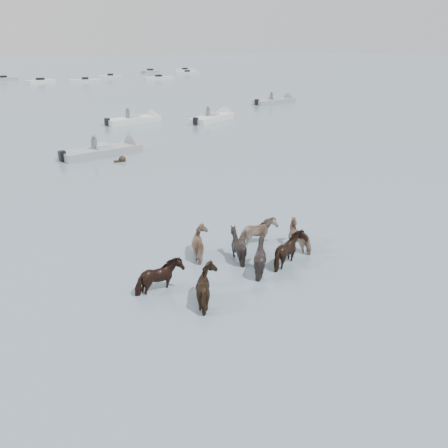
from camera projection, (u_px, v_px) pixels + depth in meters
ground at (289, 276)px, 15.02m from camera, size 400.00×400.00×0.00m
pony_herd at (243, 255)px, 15.56m from camera, size 6.97×3.98×1.29m
swimming_pony at (122, 160)px, 29.00m from camera, size 0.72×0.44×0.44m
motorboat_b at (112, 150)px, 30.93m from camera, size 5.72×2.13×1.92m
motorboat_c at (140, 119)px, 42.79m from camera, size 5.63×2.29×1.92m
motorboat_d at (216, 117)px, 44.02m from camera, size 6.02×4.06×1.92m
motorboat_e at (279, 101)px, 55.50m from camera, size 5.84×1.84×1.92m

